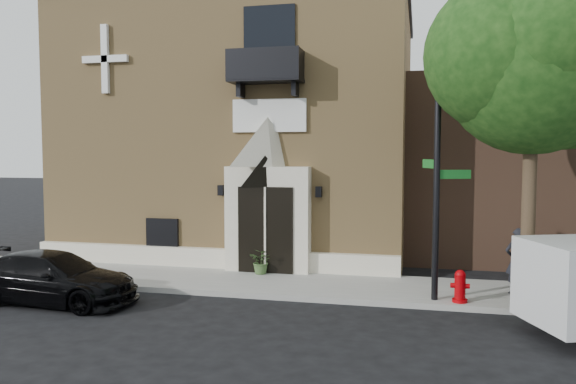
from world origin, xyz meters
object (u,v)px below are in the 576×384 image
object	(u,v)px
fire_hydrant	(460,286)
street_sign	(437,178)
black_sedan	(53,278)
pedestrian_near	(517,261)

from	to	relation	value
fire_hydrant	street_sign	bearing A→B (deg)	166.23
street_sign	fire_hydrant	size ratio (longest dim) A/B	7.54
black_sedan	pedestrian_near	xyz separation A→B (m)	(11.41, 3.00, 0.36)
street_sign	fire_hydrant	distance (m)	2.69
street_sign	pedestrian_near	distance (m)	3.16
pedestrian_near	street_sign	bearing A→B (deg)	17.01
black_sedan	street_sign	size ratio (longest dim) A/B	0.74
street_sign	black_sedan	bearing A→B (deg)	170.71
street_sign	fire_hydrant	xyz separation A→B (m)	(0.58, -0.14, -2.62)
black_sedan	street_sign	bearing A→B (deg)	-75.65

